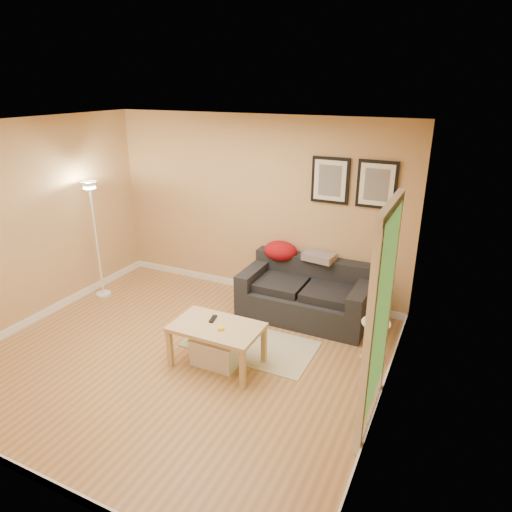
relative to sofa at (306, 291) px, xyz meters
name	(u,v)px	position (x,y,z in m)	size (l,w,h in m)	color
floor	(182,356)	(-0.96, -1.53, -0.38)	(4.50, 4.50, 0.00)	#B27F4C
ceiling	(166,126)	(-0.96, -1.53, 2.23)	(4.50, 4.50, 0.00)	white
wall_back	(256,208)	(-0.96, 0.47, 0.92)	(4.50, 4.50, 0.00)	tan
wall_front	(7,343)	(-0.96, -3.53, 0.92)	(4.50, 4.50, 0.00)	tan
wall_left	(28,225)	(-3.21, -1.53, 0.92)	(4.00, 4.00, 0.00)	tan
wall_right	(391,292)	(1.29, -1.53, 0.92)	(4.00, 4.00, 0.00)	tan
baseboard_back	(256,287)	(-0.96, 0.46, -0.33)	(4.50, 0.02, 0.10)	white
baseboard_front	(40,478)	(-0.96, -3.52, -0.33)	(4.50, 0.02, 0.10)	white
baseboard_left	(45,313)	(-3.20, -1.53, -0.33)	(0.02, 4.00, 0.10)	white
baseboard_right	(376,408)	(1.28, -1.53, -0.33)	(0.02, 4.00, 0.10)	white
sofa	(306,291)	(0.00, 0.00, 0.00)	(1.70, 0.90, 0.75)	black
red_throw	(280,251)	(-0.50, 0.30, 0.40)	(0.48, 0.36, 0.28)	maroon
plaid_throw	(319,257)	(0.07, 0.29, 0.41)	(0.42, 0.26, 0.10)	tan
framed_print_left	(330,180)	(0.12, 0.45, 1.43)	(0.50, 0.04, 0.60)	black
framed_print_right	(377,185)	(0.72, 0.45, 1.43)	(0.50, 0.04, 0.60)	black
area_rug	(262,348)	(-0.19, -0.98, -0.37)	(1.25, 0.85, 0.01)	beige
green_runner	(213,342)	(-0.79, -1.12, -0.37)	(0.70, 0.50, 0.01)	#668C4C
coffee_table	(217,345)	(-0.51, -1.48, -0.13)	(0.99, 0.60, 0.49)	tan
remote_control	(213,319)	(-0.61, -1.38, 0.13)	(0.05, 0.16, 0.02)	black
tape_roll	(221,329)	(-0.42, -1.54, 0.13)	(0.07, 0.07, 0.03)	yellow
storage_bin	(217,350)	(-0.52, -1.46, -0.21)	(0.53, 0.39, 0.33)	white
side_table	(374,341)	(1.06, -0.65, -0.13)	(0.32, 0.32, 0.49)	white
book_stack	(377,320)	(1.07, -0.65, 0.15)	(0.16, 0.22, 0.07)	#5037A6
floor_lamp	(97,244)	(-2.96, -0.67, 0.44)	(0.22, 0.22, 1.72)	white
doorway	(378,326)	(1.24, -1.68, 0.65)	(0.12, 1.01, 2.13)	white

